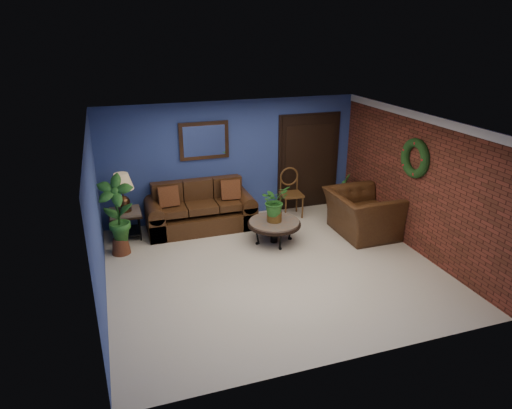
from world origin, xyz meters
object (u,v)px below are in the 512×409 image
object	(u,v)px
armchair	(362,213)
end_table	(126,217)
sofa	(200,212)
coffee_table	(274,224)
table_lamp	(122,188)
side_chair	(291,189)

from	to	relation	value
armchair	end_table	bearing A→B (deg)	73.64
sofa	end_table	size ratio (longest dim) A/B	3.55
coffee_table	table_lamp	world-z (taller)	table_lamp
sofa	table_lamp	bearing A→B (deg)	-178.77
end_table	table_lamp	size ratio (longest dim) A/B	0.84
end_table	side_chair	bearing A→B (deg)	1.27
end_table	table_lamp	bearing A→B (deg)	116.57
side_chair	armchair	size ratio (longest dim) A/B	0.79
coffee_table	side_chair	world-z (taller)	side_chair
end_table	armchair	world-z (taller)	armchair
armchair	coffee_table	bearing A→B (deg)	83.93
side_chair	armchair	distance (m)	1.68
coffee_table	armchair	bearing A→B (deg)	-5.96
coffee_table	table_lamp	size ratio (longest dim) A/B	1.39
side_chair	end_table	bearing A→B (deg)	-174.94
end_table	table_lamp	distance (m)	0.60
armchair	sofa	bearing A→B (deg)	65.82
sofa	side_chair	size ratio (longest dim) A/B	2.06
sofa	end_table	world-z (taller)	sofa
sofa	table_lamp	xyz separation A→B (m)	(-1.47, -0.03, 0.71)
end_table	side_chair	size ratio (longest dim) A/B	0.58
coffee_table	table_lamp	distance (m)	2.97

